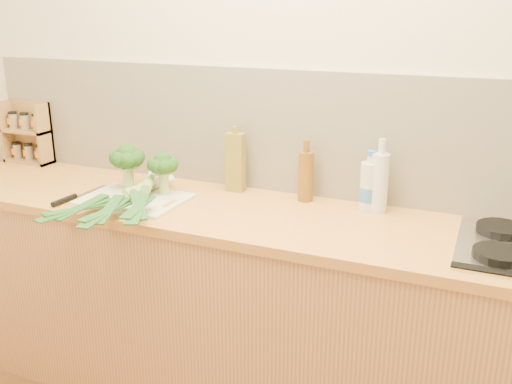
{
  "coord_description": "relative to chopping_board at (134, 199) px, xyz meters",
  "views": [
    {
      "loc": [
        0.81,
        -0.79,
        1.7
      ],
      "look_at": [
        0.0,
        1.1,
        1.02
      ],
      "focal_mm": 40.0,
      "sensor_mm": 36.0,
      "label": 1
    }
  ],
  "objects": [
    {
      "name": "broccoli_left",
      "position": [
        -0.09,
        0.1,
        0.15
      ],
      "size": [
        0.15,
        0.16,
        0.21
      ],
      "color": "#9CB56A",
      "rests_on": "chopping_board"
    },
    {
      "name": "glass_bottle",
      "position": [
        0.98,
        0.27,
        0.12
      ],
      "size": [
        0.07,
        0.07,
        0.3
      ],
      "color": "silver",
      "rests_on": "counter"
    },
    {
      "name": "oil_tin",
      "position": [
        0.34,
        0.3,
        0.13
      ],
      "size": [
        0.08,
        0.05,
        0.29
      ],
      "color": "olive",
      "rests_on": "counter"
    },
    {
      "name": "leek_back",
      "position": [
        0.09,
        -0.06,
        0.07
      ],
      "size": [
        0.32,
        0.58,
        0.04
      ],
      "rotation": [
        0.0,
        0.0,
        0.46
      ],
      "color": "white",
      "rests_on": "chopping_board"
    },
    {
      "name": "broccoli_right",
      "position": [
        0.09,
        0.1,
        0.13
      ],
      "size": [
        0.14,
        0.14,
        0.19
      ],
      "color": "#9CB56A",
      "rests_on": "chopping_board"
    },
    {
      "name": "leek_front",
      "position": [
        -0.03,
        -0.02,
        0.03
      ],
      "size": [
        0.22,
        0.68,
        0.04
      ],
      "rotation": [
        0.0,
        0.0,
        -0.24
      ],
      "color": "white",
      "rests_on": "chopping_board"
    },
    {
      "name": "water_bottle",
      "position": [
        0.94,
        0.28,
        0.09
      ],
      "size": [
        0.08,
        0.08,
        0.23
      ],
      "color": "silver",
      "rests_on": "counter"
    },
    {
      "name": "chefs_knife",
      "position": [
        -0.25,
        -0.1,
        0.0
      ],
      "size": [
        0.05,
        0.33,
        0.02
      ],
      "rotation": [
        0.0,
        0.0,
        -0.06
      ],
      "color": "silver",
      "rests_on": "counter"
    },
    {
      "name": "counter",
      "position": [
        0.57,
        0.08,
        -0.46
      ],
      "size": [
        3.2,
        0.62,
        0.9
      ],
      "color": "tan",
      "rests_on": "ground"
    },
    {
      "name": "amber_bottle",
      "position": [
        0.67,
        0.29,
        0.11
      ],
      "size": [
        0.06,
        0.06,
        0.26
      ],
      "color": "brown",
      "rests_on": "counter"
    },
    {
      "name": "spice_rack",
      "position": [
        -0.88,
        0.32,
        0.13
      ],
      "size": [
        0.27,
        0.11,
        0.32
      ],
      "color": "#AB7C49",
      "rests_on": "counter"
    },
    {
      "name": "chopping_board",
      "position": [
        0.0,
        0.0,
        0.0
      ],
      "size": [
        0.44,
        0.33,
        0.01
      ],
      "primitive_type": "cube",
      "rotation": [
        0.0,
        0.0,
        -0.02
      ],
      "color": "beige",
      "rests_on": "counter"
    },
    {
      "name": "room_shell",
      "position": [
        0.57,
        0.37,
        0.26
      ],
      "size": [
        3.5,
        3.5,
        3.5
      ],
      "color": "beige",
      "rests_on": "ground"
    },
    {
      "name": "leek_mid",
      "position": [
        0.04,
        -0.06,
        0.05
      ],
      "size": [
        0.16,
        0.66,
        0.04
      ],
      "rotation": [
        0.0,
        0.0,
        0.15
      ],
      "color": "white",
      "rests_on": "chopping_board"
    }
  ]
}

